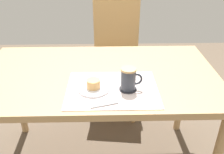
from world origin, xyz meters
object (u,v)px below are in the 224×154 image
pastry (93,84)px  coffee_mug (129,79)px  wooden_chair (115,53)px  dining_table (98,84)px  pastry_plate (94,89)px

pastry → coffee_mug: bearing=-1.0°
wooden_chair → dining_table: bearing=86.4°
wooden_chair → coffee_mug: size_ratio=8.42×
wooden_chair → pastry: size_ratio=14.38×
pastry_plate → pastry: 0.03m
wooden_chair → coffee_mug: wooden_chair is taller
wooden_chair → pastry_plate: size_ratio=6.11×
wooden_chair → pastry: (-0.14, -0.88, 0.22)m
pastry → coffee_mug: 0.18m
dining_table → pastry_plate: size_ratio=8.57×
coffee_mug → pastry_plate: bearing=179.0°
pastry → pastry_plate: bearing=0.0°
pastry_plate → coffee_mug: 0.18m
dining_table → wooden_chair: size_ratio=1.40×
dining_table → wooden_chair: wooden_chair is taller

